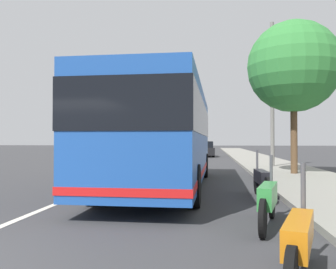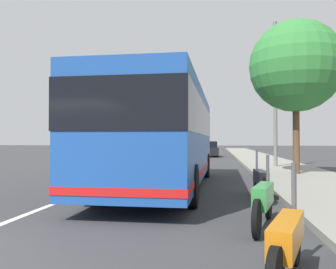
# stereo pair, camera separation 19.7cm
# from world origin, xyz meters

# --- Properties ---
(sidewalk_curb) EXTENTS (110.00, 3.60, 0.14)m
(sidewalk_curb) POSITION_xyz_m (10.00, -7.34, 0.07)
(sidewalk_curb) COLOR gray
(sidewalk_curb) RESTS_ON ground
(lane_divider_line) EXTENTS (110.00, 0.16, 0.01)m
(lane_divider_line) POSITION_xyz_m (10.00, 0.00, 0.00)
(lane_divider_line) COLOR silver
(lane_divider_line) RESTS_ON ground
(coach_bus) EXTENTS (10.76, 2.82, 3.12)m
(coach_bus) POSITION_xyz_m (8.13, -2.21, 1.81)
(coach_bus) COLOR #1E4C9E
(coach_bus) RESTS_ON ground
(motorcycle_angled) EXTENTS (2.17, 0.76, 1.27)m
(motorcycle_angled) POSITION_xyz_m (0.37, -4.67, 0.47)
(motorcycle_angled) COLOR black
(motorcycle_angled) RESTS_ON ground
(motorcycle_nearest_curb) EXTENTS (2.17, 0.63, 1.26)m
(motorcycle_nearest_curb) POSITION_xyz_m (3.02, -4.76, 0.48)
(motorcycle_nearest_curb) COLOR black
(motorcycle_nearest_curb) RESTS_ON ground
(motorcycle_by_tree) EXTENTS (2.35, 0.28, 1.28)m
(motorcycle_by_tree) POSITION_xyz_m (6.19, -5.09, 0.48)
(motorcycle_by_tree) COLOR black
(motorcycle_by_tree) RESTS_ON ground
(car_ahead_same_lane) EXTENTS (4.69, 2.17, 1.48)m
(car_ahead_same_lane) POSITION_xyz_m (31.12, -3.02, 0.70)
(car_ahead_same_lane) COLOR black
(car_ahead_same_lane) RESTS_ON ground
(car_side_street) EXTENTS (4.71, 2.11, 1.42)m
(car_side_street) POSITION_xyz_m (29.29, 2.42, 0.68)
(car_side_street) COLOR silver
(car_side_street) RESTS_ON ground
(car_behind_bus) EXTENTS (4.54, 1.89, 1.46)m
(car_behind_bus) POSITION_xyz_m (40.70, -1.98, 0.70)
(car_behind_bus) COLOR silver
(car_behind_bus) RESTS_ON ground
(car_far_distant) EXTENTS (4.68, 1.95, 1.54)m
(car_far_distant) POSITION_xyz_m (52.19, 2.83, 0.73)
(car_far_distant) COLOR red
(car_far_distant) RESTS_ON ground
(roadside_tree_mid_block) EXTENTS (3.93, 3.93, 6.71)m
(roadside_tree_mid_block) POSITION_xyz_m (12.25, -7.29, 4.73)
(roadside_tree_mid_block) COLOR brown
(roadside_tree_mid_block) RESTS_ON ground
(utility_pole) EXTENTS (0.21, 0.21, 8.13)m
(utility_pole) POSITION_xyz_m (16.64, -7.13, 4.06)
(utility_pole) COLOR slate
(utility_pole) RESTS_ON ground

